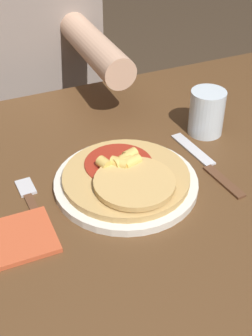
# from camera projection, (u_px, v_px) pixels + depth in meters

# --- Properties ---
(dining_table) EXTENTS (1.29, 0.91, 0.75)m
(dining_table) POSITION_uv_depth(u_px,v_px,m) (115.00, 254.00, 0.83)
(dining_table) COLOR brown
(dining_table) RESTS_ON ground_plane
(plate) EXTENTS (0.25, 0.25, 0.01)m
(plate) POSITION_uv_depth(u_px,v_px,m) (126.00, 183.00, 0.82)
(plate) COLOR silver
(plate) RESTS_ON dining_table
(pizza) EXTENTS (0.22, 0.22, 0.04)m
(pizza) POSITION_uv_depth(u_px,v_px,m) (127.00, 176.00, 0.81)
(pizza) COLOR tan
(pizza) RESTS_ON plate
(fork) EXTENTS (0.03, 0.18, 0.00)m
(fork) POSITION_uv_depth(u_px,v_px,m) (33.00, 205.00, 0.78)
(fork) COLOR brown
(fork) RESTS_ON dining_table
(knife) EXTENTS (0.03, 0.22, 0.00)m
(knife) POSITION_uv_depth(u_px,v_px,m) (207.00, 164.00, 0.87)
(knife) COLOR brown
(knife) RESTS_ON dining_table
(drinking_glass) EXTENTS (0.07, 0.07, 0.09)m
(drinking_glass) POSITION_uv_depth(u_px,v_px,m) (207.00, 112.00, 0.94)
(drinking_glass) COLOR silver
(drinking_glass) RESTS_ON dining_table
(napkin) EXTENTS (0.15, 0.10, 0.01)m
(napkin) POSITION_uv_depth(u_px,v_px,m) (7.00, 244.00, 0.71)
(napkin) COLOR #C6512D
(napkin) RESTS_ON dining_table
(person_diner) EXTENTS (0.39, 0.52, 1.18)m
(person_diner) POSITION_uv_depth(u_px,v_px,m) (27.00, 79.00, 1.30)
(person_diner) COLOR #2D2D38
(person_diner) RESTS_ON ground_plane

